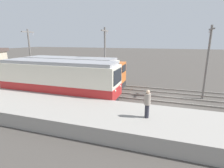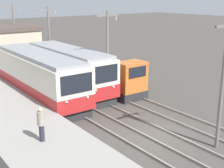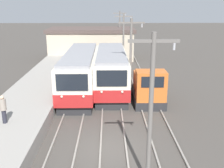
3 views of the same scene
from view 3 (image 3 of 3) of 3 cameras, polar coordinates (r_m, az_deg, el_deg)
name	(u,v)px [view 3 (image 3 of 3)]	position (r m, az deg, el deg)	size (l,w,h in m)	color
ground_plane	(110,149)	(15.28, -0.50, -13.96)	(200.00, 200.00, 0.00)	#47423D
track_left	(64,148)	(15.45, -10.47, -13.59)	(1.54, 60.00, 0.14)	gray
track_center	(113,148)	(15.25, 0.28, -13.73)	(1.54, 60.00, 0.14)	gray
track_right	(166,147)	(15.59, 11.68, -13.37)	(1.54, 60.00, 0.14)	gray
commuter_train_left	(81,74)	(24.19, -6.85, 2.25)	(2.84, 11.66, 3.73)	#28282B
commuter_train_center	(111,72)	(24.49, -0.21, 2.58)	(2.84, 10.62, 3.74)	#28282B
shunting_locomotive	(148,88)	(21.83, 7.79, -0.86)	(2.40, 4.85, 3.00)	#28282B
catenary_mast_near	(151,107)	(11.07, 8.47, -5.07)	(2.00, 0.20, 6.86)	slate
catenary_mast_mid	(131,59)	(20.66, 4.11, 5.52)	(2.00, 0.20, 6.86)	slate
catenary_mast_far	(123,41)	(30.56, 2.51, 9.33)	(2.00, 0.20, 6.86)	slate
catenary_mast_distant	(120,32)	(40.54, 1.69, 11.26)	(2.00, 0.20, 6.86)	slate
person_on_platform	(3,108)	(16.93, -22.60, -4.87)	(0.38, 0.38, 1.75)	#282833
station_building	(92,43)	(39.56, -4.43, 8.87)	(12.60, 6.30, 4.43)	beige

